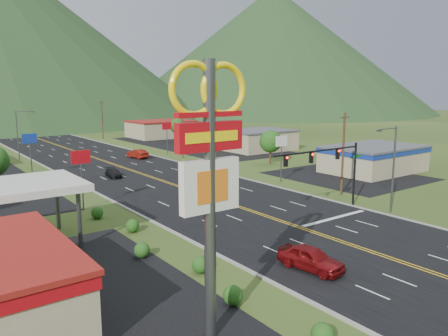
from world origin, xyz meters
TOP-DOWN VIEW (x-y plane):
  - ground at (0.00, 0.00)m, footprint 500.00×500.00m
  - road at (0.00, 0.00)m, footprint 20.00×460.00m
  - curb_west at (-10.15, 0.00)m, footprint 0.30×460.00m
  - pylon_sign at (-17.00, 2.00)m, footprint 4.32×0.60m
  - traffic_signal at (6.48, 14.00)m, footprint 13.10×0.43m
  - streetlight_east at (11.18, 10.00)m, footprint 3.28×0.25m
  - streetlight_west at (-11.68, 70.00)m, footprint 3.28×0.25m
  - gas_canopy at (-22.00, 22.00)m, footprint 10.00×8.00m
  - building_east_near at (30.00, 25.00)m, footprint 15.40×10.40m
  - building_east_mid at (32.00, 55.00)m, footprint 14.40×11.40m
  - building_east_far at (28.00, 90.00)m, footprint 16.40×12.40m
  - pole_sign_west_a at (-14.00, 30.00)m, footprint 2.00×0.18m
  - pole_sign_west_b at (-14.00, 52.00)m, footprint 2.00×0.18m
  - pole_sign_east_a at (13.00, 28.00)m, footprint 2.00×0.18m
  - pole_sign_east_b at (13.00, 60.00)m, footprint 2.00×0.18m
  - tree_east_a at (22.00, 40.00)m, footprint 3.84×3.84m
  - tree_east_b at (26.00, 78.00)m, footprint 3.84×3.84m
  - utility_pole_a at (13.50, 18.00)m, footprint 1.60×0.28m
  - utility_pole_b at (13.50, 55.00)m, footprint 1.60×0.28m
  - utility_pole_c at (13.50, 95.00)m, footprint 1.60×0.28m
  - utility_pole_d at (13.50, 135.00)m, footprint 1.60×0.28m
  - mountain_ne at (147.84, 176.19)m, footprint 180.00×180.00m
  - car_red_near at (-6.45, 4.77)m, footprint 2.69×5.16m
  - car_dark_mid at (-4.44, 44.94)m, footprint 2.29×4.43m
  - car_red_far at (6.39, 59.53)m, footprint 2.43×5.21m

SIDE VIEW (x-z plane):
  - ground at x=0.00m, z-range 0.00..0.00m
  - road at x=0.00m, z-range -0.02..0.02m
  - curb_west at x=-10.15m, z-range -0.07..0.07m
  - car_dark_mid at x=-4.44m, z-range 0.00..1.23m
  - car_red_far at x=6.39m, z-range 0.00..1.65m
  - car_red_near at x=-6.45m, z-range 0.00..1.68m
  - building_east_mid at x=32.00m, z-range 0.01..4.31m
  - building_east_far at x=28.00m, z-range 0.01..4.51m
  - building_east_near at x=30.00m, z-range 0.22..4.32m
  - tree_east_a at x=22.00m, z-range 0.98..6.80m
  - tree_east_b at x=26.00m, z-range 0.98..6.80m
  - gas_canopy at x=-22.00m, z-range 2.22..7.52m
  - pole_sign_west_a at x=-14.00m, z-range 1.85..8.25m
  - pole_sign_west_b at x=-14.00m, z-range 1.85..8.25m
  - pole_sign_east_a at x=13.00m, z-range 1.85..8.25m
  - pole_sign_east_b at x=13.00m, z-range 1.85..8.25m
  - utility_pole_a at x=13.50m, z-range 0.13..10.13m
  - utility_pole_b at x=13.50m, z-range 0.13..10.13m
  - utility_pole_c at x=13.50m, z-range 0.13..10.13m
  - utility_pole_d at x=13.50m, z-range 0.13..10.13m
  - streetlight_east at x=11.18m, z-range 0.68..9.68m
  - streetlight_west at x=-11.68m, z-range 0.68..9.68m
  - traffic_signal at x=6.48m, z-range 1.83..8.83m
  - pylon_sign at x=-17.00m, z-range 2.30..16.30m
  - mountain_ne at x=147.84m, z-range 0.00..70.00m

